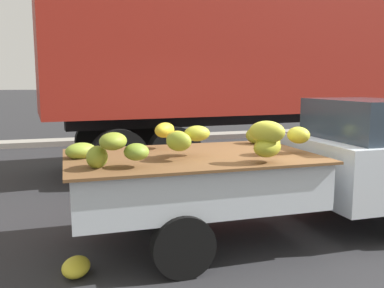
# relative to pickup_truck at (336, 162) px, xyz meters

# --- Properties ---
(ground) EXTENTS (220.00, 220.00, 0.00)m
(ground) POSITION_rel_pickup_truck_xyz_m (-0.63, -0.24, -0.88)
(ground) COLOR #28282B
(curb_strip) EXTENTS (80.00, 0.80, 0.16)m
(curb_strip) POSITION_rel_pickup_truck_xyz_m (-0.63, 8.95, -0.80)
(curb_strip) COLOR gray
(curb_strip) RESTS_ON ground
(pickup_truck) EXTENTS (5.08, 1.86, 1.70)m
(pickup_truck) POSITION_rel_pickup_truck_xyz_m (0.00, 0.00, 0.00)
(pickup_truck) COLOR silver
(pickup_truck) RESTS_ON ground
(semi_trailer) EXTENTS (12.12, 3.25, 3.95)m
(semi_trailer) POSITION_rel_pickup_truck_xyz_m (2.14, 4.56, 1.66)
(semi_trailer) COLOR maroon
(semi_trailer) RESTS_ON ground
(fallen_banana_bunch_near_tailgate) EXTENTS (0.37, 0.44, 0.18)m
(fallen_banana_bunch_near_tailgate) POSITION_rel_pickup_truck_xyz_m (-3.34, -0.40, -0.79)
(fallen_banana_bunch_near_tailgate) COLOR yellow
(fallen_banana_bunch_near_tailgate) RESTS_ON ground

